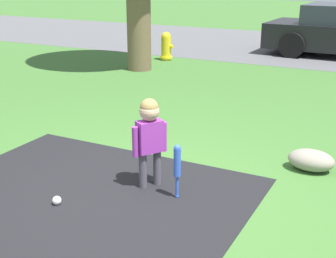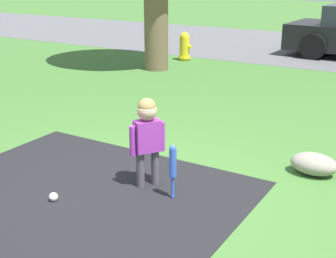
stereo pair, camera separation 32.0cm
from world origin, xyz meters
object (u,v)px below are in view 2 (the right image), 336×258
sports_ball (53,197)px  child (147,130)px  baseball_bat (173,164)px  fire_hydrant (185,46)px

sports_ball → child: bearing=52.3°
child → baseball_bat: bearing=-73.4°
child → sports_ball: bearing=176.2°
baseball_bat → child: bearing=162.7°
child → fire_hydrant: child is taller
child → sports_ball: size_ratio=10.72×
baseball_bat → fire_hydrant: fire_hydrant is taller
child → fire_hydrant: size_ratio=1.38×
baseball_bat → sports_ball: baseball_bat is taller
child → fire_hydrant: (-3.08, 6.27, -0.27)m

